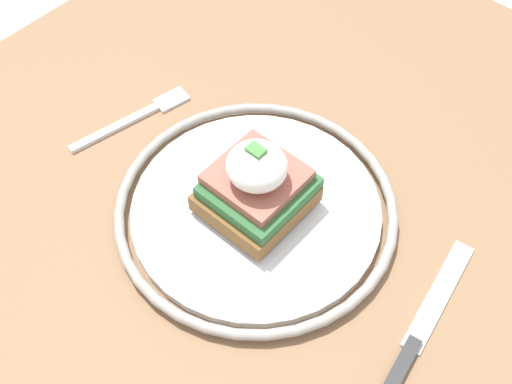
# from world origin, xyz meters

# --- Properties ---
(dining_table) EXTENTS (0.85, 0.87, 0.75)m
(dining_table) POSITION_xyz_m (0.00, 0.00, 0.63)
(dining_table) COLOR #846042
(dining_table) RESTS_ON ground_plane
(plate) EXTENTS (0.27, 0.27, 0.02)m
(plate) POSITION_xyz_m (-0.03, -0.01, 0.76)
(plate) COLOR silver
(plate) RESTS_ON dining_table
(sandwich) EXTENTS (0.09, 0.09, 0.08)m
(sandwich) POSITION_xyz_m (-0.03, -0.01, 0.80)
(sandwich) COLOR brown
(sandwich) RESTS_ON plate
(fork) EXTENTS (0.05, 0.14, 0.00)m
(fork) POSITION_xyz_m (-0.21, -0.00, 0.76)
(fork) COLOR silver
(fork) RESTS_ON dining_table
(knife) EXTENTS (0.04, 0.20, 0.01)m
(knife) POSITION_xyz_m (0.16, -0.03, 0.76)
(knife) COLOR #2D2D2D
(knife) RESTS_ON dining_table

